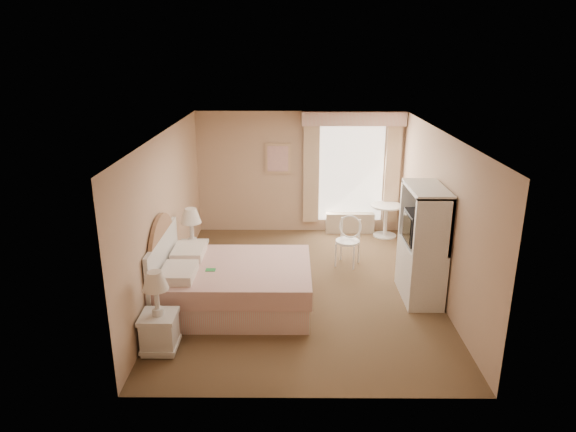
{
  "coord_description": "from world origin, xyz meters",
  "views": [
    {
      "loc": [
        -0.18,
        -7.52,
        3.69
      ],
      "look_at": [
        -0.23,
        0.3,
        1.12
      ],
      "focal_mm": 32.0,
      "sensor_mm": 36.0,
      "label": 1
    }
  ],
  "objects_px": {
    "armoire": "(422,253)",
    "bed": "(228,284)",
    "nightstand_far": "(193,250)",
    "cafe_chair": "(349,237)",
    "nightstand_near": "(159,322)",
    "round_table": "(386,215)"
  },
  "relations": [
    {
      "from": "bed",
      "to": "round_table",
      "type": "xyz_separation_m",
      "value": [
        2.87,
        3.03,
        0.08
      ]
    },
    {
      "from": "bed",
      "to": "armoire",
      "type": "bearing_deg",
      "value": 6.5
    },
    {
      "from": "nightstand_far",
      "to": "cafe_chair",
      "type": "distance_m",
      "value": 2.72
    },
    {
      "from": "cafe_chair",
      "to": "nightstand_near",
      "type": "bearing_deg",
      "value": -111.63
    },
    {
      "from": "nightstand_far",
      "to": "cafe_chair",
      "type": "relative_size",
      "value": 1.31
    },
    {
      "from": "nightstand_near",
      "to": "nightstand_far",
      "type": "bearing_deg",
      "value": 90.0
    },
    {
      "from": "bed",
      "to": "round_table",
      "type": "height_order",
      "value": "bed"
    },
    {
      "from": "nightstand_near",
      "to": "cafe_chair",
      "type": "height_order",
      "value": "nightstand_near"
    },
    {
      "from": "armoire",
      "to": "cafe_chair",
      "type": "bearing_deg",
      "value": 127.22
    },
    {
      "from": "round_table",
      "to": "armoire",
      "type": "bearing_deg",
      "value": -88.68
    },
    {
      "from": "nightstand_near",
      "to": "armoire",
      "type": "distance_m",
      "value": 3.97
    },
    {
      "from": "armoire",
      "to": "bed",
      "type": "bearing_deg",
      "value": -173.5
    },
    {
      "from": "nightstand_far",
      "to": "armoire",
      "type": "relative_size",
      "value": 0.65
    },
    {
      "from": "nightstand_near",
      "to": "nightstand_far",
      "type": "height_order",
      "value": "nightstand_far"
    },
    {
      "from": "nightstand_near",
      "to": "cafe_chair",
      "type": "bearing_deg",
      "value": 46.36
    },
    {
      "from": "bed",
      "to": "round_table",
      "type": "relative_size",
      "value": 3.3
    },
    {
      "from": "bed",
      "to": "nightstand_far",
      "type": "xyz_separation_m",
      "value": [
        -0.72,
        1.15,
        0.07
      ]
    },
    {
      "from": "nightstand_near",
      "to": "round_table",
      "type": "distance_m",
      "value": 5.55
    },
    {
      "from": "bed",
      "to": "cafe_chair",
      "type": "distance_m",
      "value": 2.54
    },
    {
      "from": "nightstand_far",
      "to": "cafe_chair",
      "type": "height_order",
      "value": "nightstand_far"
    },
    {
      "from": "bed",
      "to": "cafe_chair",
      "type": "bearing_deg",
      "value": 39.45
    },
    {
      "from": "bed",
      "to": "nightstand_near",
      "type": "bearing_deg",
      "value": -121.08
    }
  ]
}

